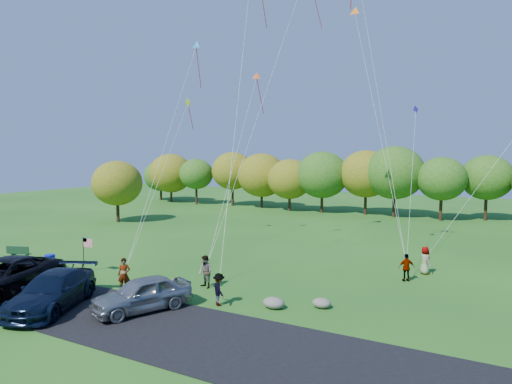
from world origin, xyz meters
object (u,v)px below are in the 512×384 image
Objects in this scene: minivan_dark at (3,277)px; minivan_navy at (52,291)px; minivan_silver at (142,294)px; flyer_d at (407,268)px; flyer_c at (219,289)px; flyer_b at (205,272)px; flyer_a at (124,275)px; trash_barrel at (50,262)px; flyer_e at (425,260)px; park_bench at (19,252)px.

minivan_navy is (4.33, -0.19, -0.09)m from minivan_dark.
minivan_navy is 4.54m from minivan_silver.
flyer_c is at bearing 19.14° from flyer_d.
minivan_dark is 10.95m from flyer_b.
flyer_b reaches higher than flyer_d.
minivan_dark is 4.34m from minivan_navy.
flyer_a reaches higher than flyer_d.
flyer_c is (6.87, 4.49, -0.10)m from minivan_navy.
flyer_a is at bearing -123.05° from flyer_b.
flyer_d is (14.34, 13.69, -0.09)m from minivan_navy.
flyer_b reaches higher than minivan_navy.
trash_barrel is (-7.08, 5.12, -0.44)m from minivan_navy.
minivan_dark is at bearing -145.37° from minivan_silver.
minivan_navy reaches higher than minivan_silver.
flyer_c is (2.75, 2.60, -0.06)m from minivan_silver.
minivan_navy reaches higher than flyer_d.
minivan_navy is at bearing -132.10° from minivan_silver.
minivan_navy reaches higher than trash_barrel.
flyer_e is (8.17, 11.48, 0.06)m from flyer_c.
flyer_d is 1.70× the size of trash_barrel.
minivan_navy is 3.54× the size of park_bench.
minivan_navy is 8.04m from flyer_b.
flyer_a is 1.89× the size of trash_barrel.
park_bench is at bearing -14.95° from flyer_d.
minivan_dark is 3.88× the size of flyer_e.
trash_barrel is (-11.20, 3.23, -0.40)m from minivan_silver.
flyer_e reaches higher than park_bench.
minivan_navy is at bearing 11.89° from flyer_d.
minivan_silver is (8.45, 1.69, -0.13)m from minivan_dark.
flyer_a is 6.04m from flyer_c.
flyer_e is (14.19, 12.02, -0.05)m from flyer_a.
park_bench is (-16.08, -0.81, -0.42)m from flyer_b.
flyer_c is 11.85m from flyer_d.
minivan_dark is 23.04m from flyer_d.
park_bench is (-15.70, 3.97, -0.37)m from minivan_silver.
flyer_c is 13.97m from trash_barrel.
flyer_b reaches higher than flyer_e.
flyer_e is (19.38, 15.78, -0.13)m from minivan_dark.
flyer_d is at bearing 55.72° from flyer_b.
flyer_a is at bearing 171.02° from minivan_silver.
minivan_navy is at bearing -47.42° from park_bench.
flyer_a is at bearing 22.32° from minivan_dark.
flyer_e is at bearing 22.33° from minivan_navy.
flyer_c reaches higher than trash_barrel.
flyer_b is 1.89× the size of trash_barrel.
flyer_b is 1.13× the size of flyer_c.
park_bench is 4.56m from trash_barrel.
minivan_dark is at bearing 87.89° from flyer_e.
minivan_navy is 21.94m from flyer_e.
minivan_navy is 3.21× the size of flyer_b.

